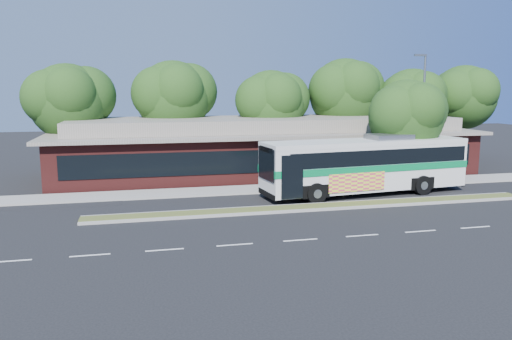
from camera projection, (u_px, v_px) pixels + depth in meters
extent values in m
plane|color=black|center=(323.00, 210.00, 27.83)|extent=(120.00, 120.00, 0.00)
cube|color=#4A5222|center=(319.00, 207.00, 28.39)|extent=(26.00, 1.10, 0.15)
cube|color=gray|center=(289.00, 188.00, 33.96)|extent=(44.00, 2.60, 0.12)
cube|color=black|center=(16.00, 190.00, 33.32)|extent=(14.00, 12.00, 0.01)
cube|color=#511B19|center=(265.00, 153.00, 40.05)|extent=(32.00, 10.00, 3.20)
cube|color=slate|center=(265.00, 132.00, 39.78)|extent=(33.20, 11.20, 0.24)
cube|color=slate|center=(265.00, 124.00, 39.68)|extent=(30.00, 8.00, 1.00)
cube|color=black|center=(283.00, 161.00, 35.21)|extent=(30.00, 0.06, 1.60)
cylinder|color=slate|center=(422.00, 121.00, 35.06)|extent=(0.16, 0.16, 9.00)
cube|color=slate|center=(420.00, 55.00, 34.25)|extent=(0.90, 0.18, 0.14)
cylinder|color=black|center=(71.00, 151.00, 38.48)|extent=(0.44, 0.44, 3.99)
sphere|color=#214216|center=(68.00, 102.00, 37.89)|extent=(5.80, 5.80, 5.80)
sphere|color=#214216|center=(86.00, 96.00, 38.53)|extent=(4.52, 4.52, 4.52)
cylinder|color=black|center=(174.00, 145.00, 41.26)|extent=(0.44, 0.44, 4.20)
sphere|color=#214216|center=(173.00, 98.00, 40.63)|extent=(6.00, 6.00, 6.00)
sphere|color=#214216|center=(189.00, 92.00, 41.29)|extent=(4.68, 4.68, 4.68)
cylinder|color=black|center=(271.00, 147.00, 42.16)|extent=(0.44, 0.44, 3.78)
sphere|color=#214216|center=(271.00, 104.00, 41.58)|extent=(5.60, 5.60, 5.60)
sphere|color=#214216|center=(284.00, 98.00, 42.20)|extent=(4.37, 4.37, 4.37)
cylinder|color=black|center=(343.00, 140.00, 44.66)|extent=(0.44, 0.44, 4.41)
sphere|color=#214216|center=(345.00, 94.00, 44.01)|extent=(6.20, 6.20, 6.20)
sphere|color=#214216|center=(357.00, 88.00, 44.70)|extent=(4.84, 4.84, 4.84)
cylinder|color=black|center=(409.00, 142.00, 45.12)|extent=(0.44, 0.44, 3.86)
sphere|color=#214216|center=(411.00, 101.00, 44.53)|extent=(5.80, 5.80, 5.80)
sphere|color=#214216|center=(422.00, 96.00, 45.17)|extent=(4.52, 4.52, 4.52)
cylinder|color=black|center=(461.00, 138.00, 47.43)|extent=(0.44, 0.44, 4.12)
sphere|color=#214216|center=(463.00, 97.00, 46.81)|extent=(6.00, 6.00, 6.00)
sphere|color=#214216|center=(473.00, 92.00, 47.47)|extent=(4.68, 4.68, 4.68)
cube|color=silver|center=(365.00, 164.00, 31.87)|extent=(13.76, 4.35, 3.11)
cube|color=black|center=(370.00, 154.00, 31.88)|extent=(12.69, 4.29, 0.93)
cube|color=silver|center=(366.00, 142.00, 31.64)|extent=(13.78, 4.38, 0.29)
cube|color=#05723C|center=(365.00, 166.00, 31.89)|extent=(13.83, 4.43, 0.43)
cube|color=black|center=(266.00, 164.00, 29.55)|extent=(0.35, 2.52, 1.93)
cube|color=black|center=(452.00, 149.00, 34.01)|extent=(0.33, 2.35, 1.24)
cube|color=#CC3C55|center=(357.00, 182.00, 30.14)|extent=(3.81, 0.48, 1.13)
cube|color=slate|center=(389.00, 137.00, 32.16)|extent=(2.89, 2.09, 0.34)
cylinder|color=black|center=(316.00, 193.00, 29.38)|extent=(1.28, 0.54, 1.24)
cylinder|color=black|center=(296.00, 185.00, 32.01)|extent=(1.28, 0.54, 1.24)
cylinder|color=black|center=(422.00, 185.00, 31.89)|extent=(1.28, 0.54, 1.24)
cylinder|color=black|center=(396.00, 178.00, 34.52)|extent=(1.28, 0.54, 1.24)
imported|color=#B6B7BE|center=(146.00, 177.00, 34.97)|extent=(4.50, 2.44, 1.24)
cylinder|color=black|center=(404.00, 163.00, 34.46)|extent=(0.44, 0.44, 3.30)
sphere|color=#214216|center=(406.00, 117.00, 33.95)|extent=(5.05, 5.05, 5.05)
sphere|color=#214216|center=(418.00, 111.00, 34.51)|extent=(3.94, 3.94, 3.94)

